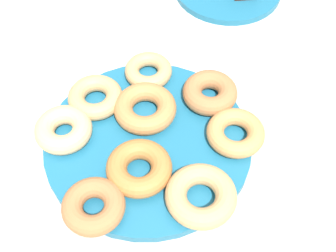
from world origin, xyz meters
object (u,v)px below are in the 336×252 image
(donut_4, at_px, (148,71))
(donut_3, at_px, (201,196))
(donut_5, at_px, (236,133))
(donut_8, at_px, (95,97))
(donut_6, at_px, (210,93))
(donut_1, at_px, (139,168))
(donut_2, at_px, (143,108))
(donut_plate, at_px, (148,142))
(donut_7, at_px, (93,206))
(donut_0, at_px, (64,130))

(donut_4, bearing_deg, donut_3, 12.68)
(donut_3, height_order, donut_5, donut_3)
(donut_8, bearing_deg, donut_6, 86.79)
(donut_1, bearing_deg, donut_6, 136.52)
(donut_3, bearing_deg, donut_2, -156.95)
(donut_4, bearing_deg, donut_1, -8.24)
(donut_1, bearing_deg, donut_5, 107.91)
(donut_plate, relative_size, donut_2, 3.23)
(donut_1, relative_size, donut_2, 0.97)
(donut_1, relative_size, donut_6, 1.08)
(donut_8, bearing_deg, donut_7, -1.17)
(donut_7, bearing_deg, donut_3, 90.32)
(donut_1, bearing_deg, donut_plate, 164.36)
(donut_2, height_order, donut_7, same)
(donut_plate, bearing_deg, donut_5, 85.66)
(donut_2, bearing_deg, donut_4, 170.33)
(donut_4, bearing_deg, donut_7, -20.91)
(donut_3, relative_size, donut_4, 1.25)
(donut_0, bearing_deg, donut_3, 55.51)
(donut_4, xyz_separation_m, donut_5, (0.14, 0.12, 0.00))
(donut_4, relative_size, donut_7, 0.91)
(donut_3, bearing_deg, donut_4, -167.32)
(donut_5, relative_size, donut_7, 1.01)
(donut_plate, bearing_deg, donut_3, 30.54)
(donut_1, distance_m, donut_8, 0.15)
(donut_6, height_order, donut_7, donut_6)
(donut_1, height_order, donut_7, donut_1)
(donut_6, bearing_deg, donut_plate, -56.30)
(donut_7, bearing_deg, donut_0, -161.43)
(donut_1, bearing_deg, donut_8, -156.22)
(donut_0, distance_m, donut_5, 0.25)
(donut_1, relative_size, donut_3, 0.96)
(donut_5, bearing_deg, donut_1, -72.09)
(donut_0, distance_m, donut_3, 0.22)
(donut_1, distance_m, donut_6, 0.17)
(donut_plate, distance_m, donut_1, 0.06)
(donut_3, xyz_separation_m, donut_7, (0.00, -0.14, -0.00))
(donut_5, bearing_deg, donut_6, -161.62)
(donut_0, bearing_deg, donut_2, 103.16)
(donut_5, height_order, donut_6, donut_6)
(donut_6, bearing_deg, donut_3, -12.57)
(donut_0, distance_m, donut_8, 0.07)
(donut_1, relative_size, donut_7, 1.09)
(donut_5, relative_size, donut_8, 1.01)
(donut_0, xyz_separation_m, donut_3, (0.13, 0.18, 0.00))
(donut_3, distance_m, donut_5, 0.12)
(donut_4, relative_size, donut_6, 0.90)
(donut_0, bearing_deg, donut_5, 83.23)
(donut_1, relative_size, donut_4, 1.20)
(donut_0, distance_m, donut_2, 0.12)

